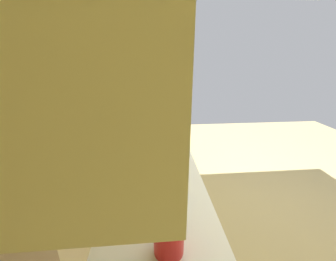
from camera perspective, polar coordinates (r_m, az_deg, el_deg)
name	(u,v)px	position (r m, az deg, el deg)	size (l,w,h in m)	color
ground_plane	(267,212)	(2.86, 26.22, -20.08)	(6.57, 6.57, 0.00)	tan
wall_back	(111,106)	(1.89, -15.84, 6.66)	(4.22, 0.12, 2.68)	#DFC480
counter_run	(156,210)	(1.95, -3.34, -21.45)	(3.38, 0.66, 0.93)	#E1D07E
upper_cabinets	(129,33)	(1.46, -11.10, 25.35)	(2.53, 0.34, 0.68)	#DCD582
oven_range	(154,131)	(3.67, -3.99, 0.00)	(0.60, 0.69, 1.11)	#B7BABF
microwave	(152,128)	(1.99, -4.60, 0.63)	(0.51, 0.35, 0.32)	white
bowl	(164,199)	(1.28, -1.12, -18.80)	(0.18, 0.18, 0.05)	#4C8CBF
kettle	(169,239)	(1.02, 0.21, -28.34)	(0.18, 0.14, 0.16)	red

